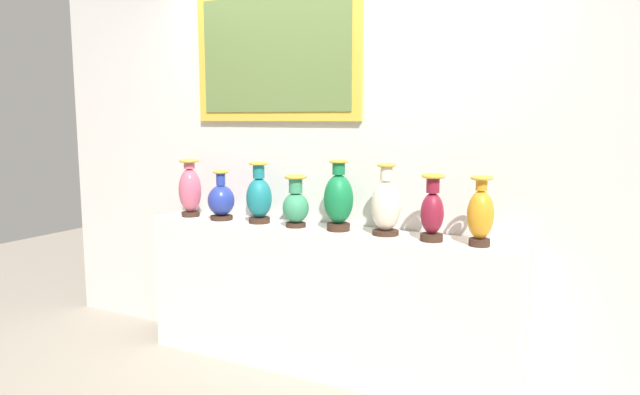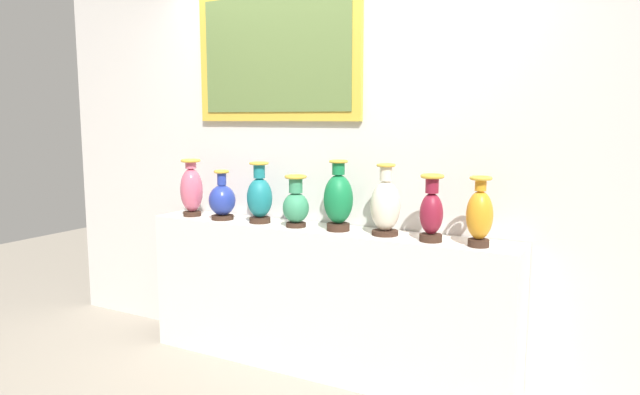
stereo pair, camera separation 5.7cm
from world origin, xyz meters
TOP-DOWN VIEW (x-y plane):
  - ground_plane at (0.00, 0.00)m, footprint 10.69×10.69m
  - display_shelf at (0.00, 0.00)m, footprint 2.42×0.33m
  - back_wall at (-0.01, 0.22)m, footprint 4.69×0.14m
  - vase_rose at (-0.98, -0.04)m, footprint 0.15×0.15m
  - vase_cobalt at (-0.71, -0.05)m, footprint 0.18×0.18m
  - vase_teal at (-0.43, -0.03)m, footprint 0.16×0.16m
  - vase_jade at (-0.15, -0.04)m, footprint 0.16×0.16m
  - vase_emerald at (0.14, -0.02)m, footprint 0.18×0.18m
  - vase_ivory at (0.43, -0.01)m, footprint 0.17×0.17m
  - vase_burgundy at (0.72, -0.05)m, footprint 0.13×0.13m
  - vase_amber at (0.98, -0.05)m, footprint 0.14×0.14m

SIDE VIEW (x-z plane):
  - ground_plane at x=0.00m, z-range 0.00..0.00m
  - display_shelf at x=0.00m, z-range 0.00..0.92m
  - vase_cobalt at x=-0.71m, z-range 0.89..1.22m
  - vase_jade at x=-0.15m, z-range 0.90..1.22m
  - vase_burgundy at x=0.72m, z-range 0.90..1.27m
  - vase_teal at x=-0.43m, z-range 0.89..1.29m
  - vase_amber at x=0.98m, z-range 0.90..1.28m
  - vase_ivory at x=0.43m, z-range 0.89..1.30m
  - vase_rose at x=-0.98m, z-range 0.91..1.30m
  - vase_emerald at x=0.14m, z-range 0.90..1.32m
  - back_wall at x=-0.01m, z-range 0.01..3.20m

